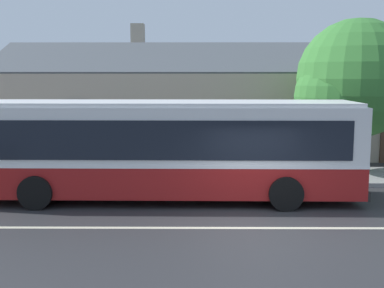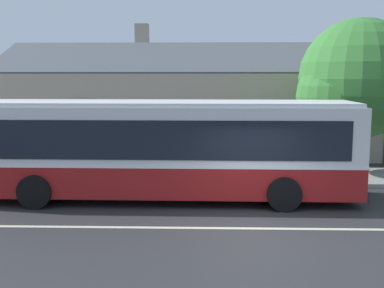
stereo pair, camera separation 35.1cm
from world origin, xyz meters
name	(u,v)px [view 2 (the right image)]	position (x,y,z in m)	size (l,w,h in m)	color
ground_plane	(255,229)	(0.00, 0.00, 0.00)	(300.00, 300.00, 0.00)	#2D2D30
sidewalk_far	(239,177)	(0.00, 6.00, 0.07)	(60.00, 3.00, 0.15)	gray
lane_divider_stripe	(255,228)	(0.00, 0.00, 0.00)	(60.00, 0.16, 0.01)	beige
community_building	(285,109)	(2.93, 13.52, 2.09)	(28.32, 8.50, 6.58)	tan
transit_bus	(156,147)	(-2.82, 2.90, 1.66)	(12.48, 2.87, 3.08)	maroon
bench_down_street	(45,166)	(-7.17, 5.31, 0.58)	(1.90, 0.51, 0.94)	brown
street_tree_primary	(354,84)	(4.37, 6.72, 3.55)	(4.70, 4.56, 6.02)	#4C3828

